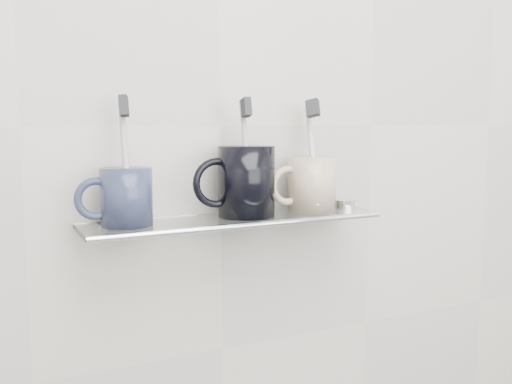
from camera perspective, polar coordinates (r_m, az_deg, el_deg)
wall_back at (r=0.99m, az=-3.61°, el=6.60°), size 2.50×0.00×2.50m
shelf_glass at (r=0.94m, az=-2.11°, el=-2.80°), size 0.50×0.12×0.01m
shelf_rail at (r=0.89m, az=-0.66°, el=-3.36°), size 0.50×0.01×0.01m
bracket_left at (r=0.93m, az=-15.25°, el=-3.89°), size 0.02×0.03×0.02m
bracket_right at (r=1.09m, az=7.08°, el=-2.14°), size 0.02×0.03×0.02m
mug_left at (r=0.89m, az=-12.82°, el=-0.49°), size 0.09×0.09×0.09m
mug_left_handle at (r=0.88m, az=-15.71°, el=-0.65°), size 0.06×0.01×0.06m
toothbrush_left at (r=0.88m, az=-12.92°, el=3.18°), size 0.01×0.05×0.19m
bristles_left at (r=0.88m, az=-13.07°, el=8.39°), size 0.02×0.03×0.03m
mug_center at (r=0.95m, az=-0.97°, el=1.07°), size 0.11×0.11×0.12m
mug_center_handle at (r=0.93m, az=-3.96°, el=0.92°), size 0.08×0.01×0.08m
toothbrush_center at (r=0.95m, az=-0.97°, el=3.62°), size 0.01×0.05×0.19m
bristles_center at (r=0.95m, az=-0.98°, el=8.47°), size 0.01×0.03×0.03m
mug_right at (r=1.01m, az=5.61°, el=0.78°), size 0.09×0.09×0.10m
mug_right_handle at (r=0.99m, az=3.21°, el=0.65°), size 0.07×0.01×0.07m
toothbrush_right at (r=1.01m, az=5.64°, el=3.79°), size 0.04×0.09×0.18m
bristles_right at (r=1.01m, az=5.70°, el=8.35°), size 0.03×0.03×0.04m
chrome_cap at (r=1.06m, az=8.91°, el=-1.19°), size 0.04×0.04×0.02m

